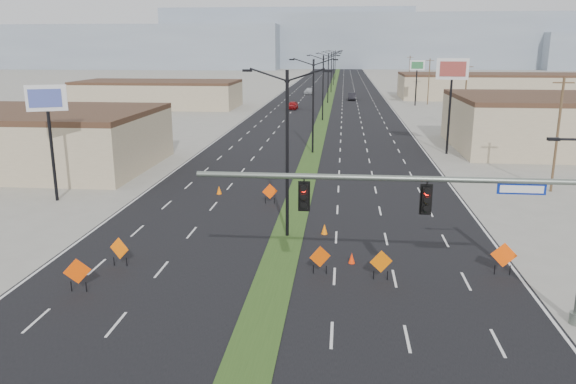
# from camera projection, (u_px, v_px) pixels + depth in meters

# --- Properties ---
(ground) EXTENTS (600.00, 600.00, 0.00)m
(ground) POSITION_uv_depth(u_px,v_px,m) (258.00, 332.00, 22.88)
(ground) COLOR gray
(ground) RESTS_ON ground
(road_surface) EXTENTS (25.00, 400.00, 0.02)m
(road_surface) POSITION_uv_depth(u_px,v_px,m) (328.00, 101.00, 119.20)
(road_surface) COLOR black
(road_surface) RESTS_ON ground
(median_strip) EXTENTS (2.00, 400.00, 0.04)m
(median_strip) POSITION_uv_depth(u_px,v_px,m) (328.00, 101.00, 119.20)
(median_strip) COLOR #274518
(median_strip) RESTS_ON ground
(building_sw_far) EXTENTS (30.00, 14.00, 4.50)m
(building_sw_far) POSITION_uv_depth(u_px,v_px,m) (159.00, 95.00, 107.22)
(building_sw_far) COLOR tan
(building_sw_far) RESTS_ON ground
(building_se_far) EXTENTS (44.00, 16.00, 5.00)m
(building_se_far) POSITION_uv_depth(u_px,v_px,m) (501.00, 87.00, 124.60)
(building_se_far) COLOR tan
(building_se_far) RESTS_ON ground
(mesa_west) EXTENTS (180.00, 50.00, 22.00)m
(mesa_west) POSITION_uv_depth(u_px,v_px,m) (115.00, 47.00, 301.18)
(mesa_west) COLOR gray
(mesa_west) RESTS_ON ground
(mesa_center) EXTENTS (220.00, 50.00, 28.00)m
(mesa_center) POSITION_uv_depth(u_px,v_px,m) (413.00, 41.00, 304.53)
(mesa_center) COLOR gray
(mesa_center) RESTS_ON ground
(mesa_backdrop) EXTENTS (140.00, 50.00, 32.00)m
(mesa_backdrop) POSITION_uv_depth(u_px,v_px,m) (288.00, 38.00, 329.92)
(mesa_backdrop) COLOR gray
(mesa_backdrop) RESTS_ON ground
(signal_mast) EXTENTS (16.30, 0.60, 8.00)m
(signal_mast) POSITION_uv_depth(u_px,v_px,m) (472.00, 211.00, 22.79)
(signal_mast) COLOR slate
(signal_mast) RESTS_ON ground
(streetlight_0) EXTENTS (5.15, 0.24, 10.02)m
(streetlight_0) POSITION_uv_depth(u_px,v_px,m) (287.00, 149.00, 33.07)
(streetlight_0) COLOR black
(streetlight_0) RESTS_ON ground
(streetlight_1) EXTENTS (5.15, 0.24, 10.02)m
(streetlight_1) POSITION_uv_depth(u_px,v_px,m) (313.00, 103.00, 60.04)
(streetlight_1) COLOR black
(streetlight_1) RESTS_ON ground
(streetlight_2) EXTENTS (5.15, 0.24, 10.02)m
(streetlight_2) POSITION_uv_depth(u_px,v_px,m) (323.00, 85.00, 87.01)
(streetlight_2) COLOR black
(streetlight_2) RESTS_ON ground
(streetlight_3) EXTENTS (5.15, 0.24, 10.02)m
(streetlight_3) POSITION_uv_depth(u_px,v_px,m) (328.00, 76.00, 113.98)
(streetlight_3) COLOR black
(streetlight_3) RESTS_ON ground
(streetlight_4) EXTENTS (5.15, 0.24, 10.02)m
(streetlight_4) POSITION_uv_depth(u_px,v_px,m) (331.00, 71.00, 140.95)
(streetlight_4) COLOR black
(streetlight_4) RESTS_ON ground
(streetlight_5) EXTENTS (5.15, 0.24, 10.02)m
(streetlight_5) POSITION_uv_depth(u_px,v_px,m) (334.00, 67.00, 167.92)
(streetlight_5) COLOR black
(streetlight_5) RESTS_ON ground
(streetlight_6) EXTENTS (5.15, 0.24, 10.02)m
(streetlight_6) POSITION_uv_depth(u_px,v_px,m) (335.00, 64.00, 194.89)
(streetlight_6) COLOR black
(streetlight_6) RESTS_ON ground
(utility_pole_0) EXTENTS (1.60, 0.20, 9.00)m
(utility_pole_0) POSITION_uv_depth(u_px,v_px,m) (558.00, 134.00, 43.89)
(utility_pole_0) COLOR #4C3823
(utility_pole_0) RESTS_ON ground
(utility_pole_1) EXTENTS (1.60, 0.20, 9.00)m
(utility_pole_1) POSITION_uv_depth(u_px,v_px,m) (465.00, 96.00, 77.60)
(utility_pole_1) COLOR #4C3823
(utility_pole_1) RESTS_ON ground
(utility_pole_2) EXTENTS (1.60, 0.20, 9.00)m
(utility_pole_2) POSITION_uv_depth(u_px,v_px,m) (429.00, 81.00, 111.31)
(utility_pole_2) COLOR #4C3823
(utility_pole_2) RESTS_ON ground
(utility_pole_3) EXTENTS (1.60, 0.20, 9.00)m
(utility_pole_3) POSITION_uv_depth(u_px,v_px,m) (409.00, 73.00, 145.02)
(utility_pole_3) COLOR #4C3823
(utility_pole_3) RESTS_ON ground
(car_left) EXTENTS (1.90, 4.38, 1.47)m
(car_left) POSITION_uv_depth(u_px,v_px,m) (293.00, 105.00, 103.78)
(car_left) COLOR maroon
(car_left) RESTS_ON ground
(car_mid) EXTENTS (1.66, 4.67, 1.53)m
(car_mid) POSITION_uv_depth(u_px,v_px,m) (352.00, 97.00, 121.62)
(car_mid) COLOR black
(car_mid) RESTS_ON ground
(car_far) EXTENTS (2.44, 4.94, 1.38)m
(car_far) POSITION_uv_depth(u_px,v_px,m) (309.00, 91.00, 137.26)
(car_far) COLOR #ABAFB5
(car_far) RESTS_ON ground
(construction_sign_0) EXTENTS (1.16, 0.56, 1.68)m
(construction_sign_0) POSITION_uv_depth(u_px,v_px,m) (77.00, 272.00, 26.38)
(construction_sign_0) COLOR #E74404
(construction_sign_0) RESTS_ON ground
(construction_sign_1) EXTENTS (1.15, 0.42, 1.59)m
(construction_sign_1) POSITION_uv_depth(u_px,v_px,m) (119.00, 249.00, 29.51)
(construction_sign_1) COLOR #FF6505
(construction_sign_1) RESTS_ON ground
(construction_sign_2) EXTENTS (1.07, 0.47, 1.52)m
(construction_sign_2) POSITION_uv_depth(u_px,v_px,m) (270.00, 192.00, 41.29)
(construction_sign_2) COLOR #FF4805
(construction_sign_2) RESTS_ON ground
(construction_sign_3) EXTENTS (1.06, 0.47, 1.51)m
(construction_sign_3) POSITION_uv_depth(u_px,v_px,m) (320.00, 258.00, 28.49)
(construction_sign_3) COLOR #D64704
(construction_sign_3) RESTS_ON ground
(construction_sign_4) EXTENTS (1.13, 0.36, 1.55)m
(construction_sign_4) POSITION_uv_depth(u_px,v_px,m) (381.00, 263.00, 27.76)
(construction_sign_4) COLOR #D55D04
(construction_sign_4) RESTS_ON ground
(construction_sign_5) EXTENTS (1.30, 0.16, 1.74)m
(construction_sign_5) POSITION_uv_depth(u_px,v_px,m) (504.00, 256.00, 28.32)
(construction_sign_5) COLOR #FF4B05
(construction_sign_5) RESTS_ON ground
(cone_0) EXTENTS (0.49, 0.49, 0.67)m
(cone_0) POSITION_uv_depth(u_px,v_px,m) (324.00, 229.00, 34.70)
(cone_0) COLOR orange
(cone_0) RESTS_ON ground
(cone_1) EXTENTS (0.36, 0.36, 0.59)m
(cone_1) POSITION_uv_depth(u_px,v_px,m) (352.00, 258.00, 30.02)
(cone_1) COLOR #FF3205
(cone_1) RESTS_ON ground
(cone_2) EXTENTS (0.42, 0.42, 0.53)m
(cone_2) POSITION_uv_depth(u_px,v_px,m) (300.00, 199.00, 41.75)
(cone_2) COLOR #DB3D04
(cone_2) RESTS_ON ground
(cone_3) EXTENTS (0.47, 0.47, 0.68)m
(cone_3) POSITION_uv_depth(u_px,v_px,m) (219.00, 190.00, 44.11)
(cone_3) COLOR orange
(cone_3) RESTS_ON ground
(pole_sign_west) EXTENTS (2.71, 1.46, 8.61)m
(pole_sign_west) POSITION_uv_depth(u_px,v_px,m) (47.00, 108.00, 40.70)
(pole_sign_west) COLOR black
(pole_sign_west) RESTS_ON ground
(pole_sign_east_near) EXTENTS (3.30, 0.98, 10.11)m
(pole_sign_east_near) POSITION_uv_depth(u_px,v_px,m) (452.00, 76.00, 58.81)
(pole_sign_east_near) COLOR black
(pole_sign_east_near) RESTS_ON ground
(pole_sign_east_far) EXTENTS (2.85, 0.51, 8.71)m
(pole_sign_east_far) POSITION_uv_depth(u_px,v_px,m) (417.00, 69.00, 108.79)
(pole_sign_east_far) COLOR black
(pole_sign_east_far) RESTS_ON ground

